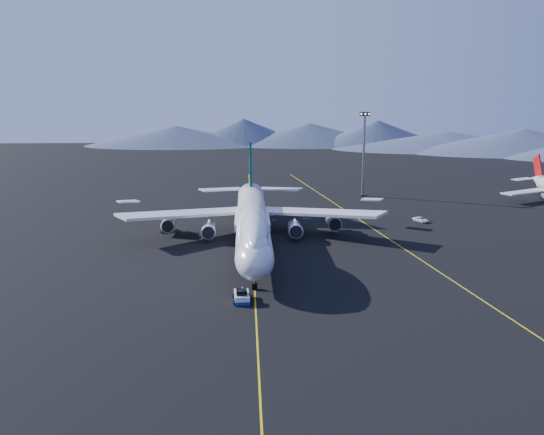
{
  "coord_description": "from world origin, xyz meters",
  "views": [
    {
      "loc": [
        -1.38,
        -122.97,
        33.14
      ],
      "look_at": [
        4.2,
        2.66,
        6.0
      ],
      "focal_mm": 40.0,
      "sensor_mm": 36.0,
      "label": 1
    }
  ],
  "objects_px": {
    "floodlight_mast": "(364,154)",
    "boeing_747": "(252,221)",
    "pushback_tug": "(242,297)",
    "service_van": "(421,220)"
  },
  "relations": [
    {
      "from": "floodlight_mast",
      "to": "boeing_747",
      "type": "bearing_deg",
      "value": -119.75
    },
    {
      "from": "boeing_747",
      "to": "service_van",
      "type": "xyz_separation_m",
      "value": [
        42.51,
        23.42,
        -5.21
      ]
    },
    {
      "from": "pushback_tug",
      "to": "boeing_747",
      "type": "bearing_deg",
      "value": 83.07
    },
    {
      "from": "boeing_747",
      "to": "floodlight_mast",
      "type": "distance_m",
      "value": 70.91
    },
    {
      "from": "boeing_747",
      "to": "pushback_tug",
      "type": "xyz_separation_m",
      "value": [
        -2.12,
        -32.1,
        -5.16
      ]
    },
    {
      "from": "service_van",
      "to": "floodlight_mast",
      "type": "distance_m",
      "value": 40.52
    },
    {
      "from": "boeing_747",
      "to": "floodlight_mast",
      "type": "bearing_deg",
      "value": 60.25
    },
    {
      "from": "pushback_tug",
      "to": "service_van",
      "type": "relative_size",
      "value": 1.13
    },
    {
      "from": "boeing_747",
      "to": "service_van",
      "type": "distance_m",
      "value": 48.82
    },
    {
      "from": "pushback_tug",
      "to": "service_van",
      "type": "height_order",
      "value": "pushback_tug"
    }
  ]
}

